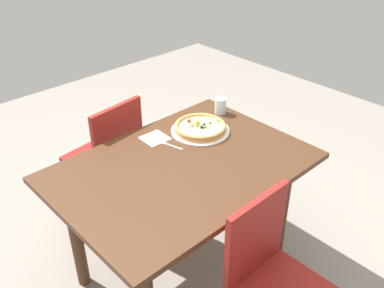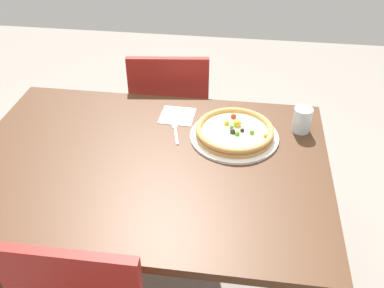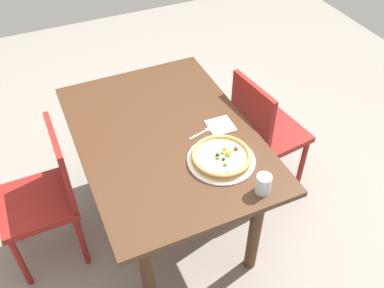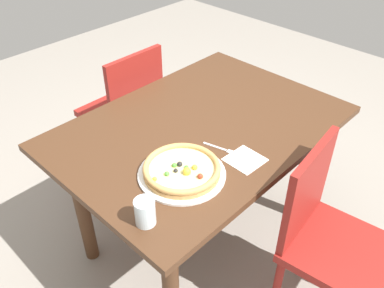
% 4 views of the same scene
% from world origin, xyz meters
% --- Properties ---
extents(ground_plane, '(6.00, 6.00, 0.00)m').
position_xyz_m(ground_plane, '(0.00, 0.00, 0.00)').
color(ground_plane, gray).
extents(dining_table, '(1.32, 0.93, 0.75)m').
position_xyz_m(dining_table, '(0.00, 0.00, 0.64)').
color(dining_table, '#472B19').
rests_on(dining_table, ground).
extents(chair_near, '(0.40, 0.40, 0.90)m').
position_xyz_m(chair_near, '(-0.07, -0.68, 0.50)').
color(chair_near, maroon).
rests_on(chair_near, ground).
extents(chair_far, '(0.44, 0.44, 0.90)m').
position_xyz_m(chair_far, '(-0.04, 0.68, 0.50)').
color(chair_far, maroon).
rests_on(chair_far, ground).
extents(plate, '(0.35, 0.35, 0.01)m').
position_xyz_m(plate, '(0.31, 0.19, 0.76)').
color(plate, white).
rests_on(plate, dining_table).
extents(pizza, '(0.31, 0.31, 0.05)m').
position_xyz_m(pizza, '(0.31, 0.19, 0.78)').
color(pizza, tan).
rests_on(pizza, plate).
extents(fork, '(0.06, 0.16, 0.00)m').
position_xyz_m(fork, '(0.07, 0.20, 0.76)').
color(fork, silver).
rests_on(fork, dining_table).
extents(drinking_glass, '(0.07, 0.07, 0.10)m').
position_xyz_m(drinking_glass, '(0.57, 0.27, 0.80)').
color(drinking_glass, silver).
rests_on(drinking_glass, dining_table).
extents(napkin, '(0.15, 0.15, 0.00)m').
position_xyz_m(napkin, '(0.06, 0.31, 0.76)').
color(napkin, white).
rests_on(napkin, dining_table).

